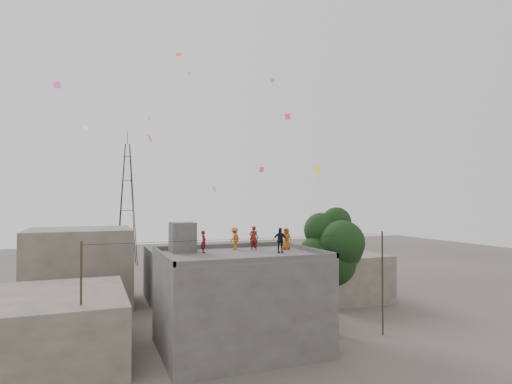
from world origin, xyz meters
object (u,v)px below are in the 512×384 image
Objects in this scene: tree at (333,249)px; stair_head_box at (183,237)px; person_red_adult at (254,238)px; person_dark_adult at (280,240)px; transmission_tower at (127,204)px.

stair_head_box is at bearing 169.26° from tree.
tree is 5.88m from person_red_adult.
tree is at bearing 22.40° from person_dark_adult.
transmission_tower reaches higher than stair_head_box.
stair_head_box reaches higher than person_red_adult.
person_dark_adult is at bearing 150.61° from person_red_adult.
stair_head_box is 4.94m from person_red_adult.
person_red_adult is at bearing 130.84° from person_dark_adult.
stair_head_box is 0.22× the size of tree.
transmission_tower is 11.97× the size of person_dark_adult.
person_red_adult is at bearing -10.04° from stair_head_box.
stair_head_box is 1.20× the size of person_dark_adult.
stair_head_box is 37.46m from transmission_tower.
transmission_tower reaches higher than tree.
stair_head_box is at bearing 166.14° from person_dark_adult.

